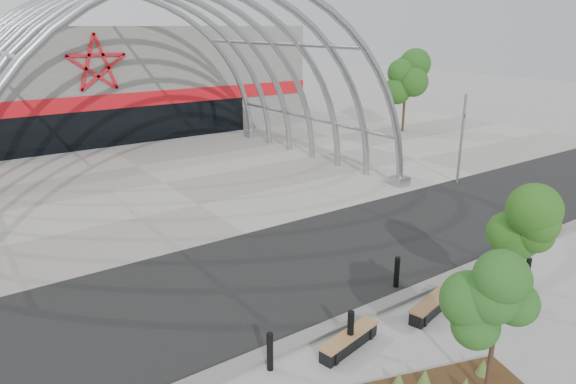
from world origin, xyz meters
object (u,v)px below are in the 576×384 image
signal_pole (462,138)px  bench_1 (432,306)px  street_tree_1 (526,230)px  bollard_2 (397,272)px  bench_0 (349,341)px  street_tree_0 (499,301)px

signal_pole → bench_1: signal_pole is taller
street_tree_1 → signal_pole: bearing=44.4°
signal_pole → street_tree_1: bearing=-135.6°
street_tree_1 → bench_1: 3.42m
signal_pole → bollard_2: size_ratio=4.47×
street_tree_1 → bench_0: street_tree_1 is taller
street_tree_0 → bollard_2: street_tree_0 is taller
signal_pole → bench_0: 16.74m
street_tree_1 → bollard_2: 4.10m
signal_pole → bench_0: (-14.63, -7.80, -2.27)m
street_tree_0 → bench_1: 4.28m
street_tree_0 → street_tree_1: 4.26m
bench_1 → bench_0: bearing=178.4°
bench_0 → bench_1: bench_1 is taller
street_tree_0 → bench_0: (-1.29, 3.19, -2.27)m
street_tree_1 → bench_0: (-5.18, 1.46, -2.40)m
signal_pole → street_tree_1: 13.23m
street_tree_1 → bench_0: 5.90m
street_tree_0 → street_tree_1: (3.89, 1.73, 0.13)m
bench_1 → signal_pole: bearing=34.5°
bench_0 → street_tree_1: bearing=-15.7°
street_tree_1 → bollard_2: street_tree_1 is taller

